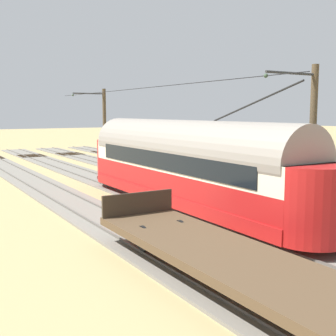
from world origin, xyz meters
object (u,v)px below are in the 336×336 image
Objects in this scene: catenary_pole_mid_near at (311,144)px; flatcar_adjacent at (249,267)px; catenary_pole_foreground at (104,128)px; track_end_bumper at (221,171)px; vintage_streetcar at (185,163)px; switch_stand at (249,168)px.

flatcar_adjacent is at bearing 31.22° from catenary_pole_mid_near.
catenary_pole_mid_near is at bearing 90.00° from catenary_pole_foreground.
flatcar_adjacent is at bearing 54.19° from track_end_bumper.
flatcar_adjacent is 7.11× the size of track_end_bumper.
catenary_pole_foreground is 3.62× the size of track_end_bumper.
vintage_streetcar is 6.00m from catenary_pole_mid_near.
catenary_pole_foreground reaches higher than switch_stand.
catenary_pole_mid_near is 14.86m from track_end_bumper.
catenary_pole_mid_near reaches higher than track_end_bumper.
vintage_streetcar is 9.86× the size of track_end_bumper.
flatcar_adjacent is (4.18, 9.37, -1.40)m from vintage_streetcar.
catenary_pole_mid_near reaches higher than switch_stand.
track_end_bumper is at bearing -113.74° from catenary_pole_mid_near.
flatcar_adjacent is 21.41m from track_end_bumper.
vintage_streetcar is 16.05m from catenary_pole_foreground.
catenary_pole_mid_near is at bearing 58.20° from switch_stand.
switch_stand is 2.09m from track_end_bumper.
catenary_pole_foreground is 10.23m from track_end_bumper.
catenary_pole_mid_near reaches higher than flatcar_adjacent.
catenary_pole_mid_near is 14.31m from switch_stand.
track_end_bumper is at bearing -41.81° from switch_stand.
catenary_pole_foreground reaches higher than vintage_streetcar.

